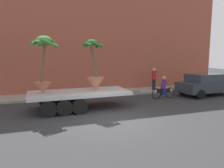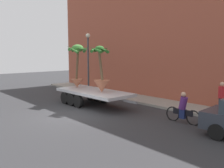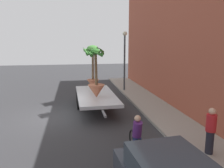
# 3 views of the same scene
# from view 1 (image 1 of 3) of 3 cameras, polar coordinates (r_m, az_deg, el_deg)

# --- Properties ---
(ground_plane) EXTENTS (60.00, 60.00, 0.00)m
(ground_plane) POSITION_cam_1_polar(r_m,az_deg,el_deg) (10.19, 0.79, -9.31)
(ground_plane) COLOR #2D2D30
(sidewalk) EXTENTS (24.00, 2.20, 0.15)m
(sidewalk) POSITION_cam_1_polar(r_m,az_deg,el_deg) (15.87, -6.71, -2.68)
(sidewalk) COLOR gray
(sidewalk) RESTS_ON ground
(building_facade) EXTENTS (24.00, 1.20, 9.42)m
(building_facade) POSITION_cam_1_polar(r_m,az_deg,el_deg) (17.33, -8.22, 13.61)
(building_facade) COLOR #9E4C38
(building_facade) RESTS_ON ground
(flatbed_trailer) EXTENTS (6.42, 2.37, 0.98)m
(flatbed_trailer) POSITION_cam_1_polar(r_m,az_deg,el_deg) (11.95, -9.77, -3.06)
(flatbed_trailer) COLOR #B7BABF
(flatbed_trailer) RESTS_ON ground
(potted_palm_rear) EXTENTS (1.45, 1.57, 2.94)m
(potted_palm_rear) POSITION_cam_1_polar(r_m,az_deg,el_deg) (11.59, -17.61, 5.50)
(potted_palm_rear) COLOR #B26647
(potted_palm_rear) RESTS_ON flatbed_trailer
(potted_palm_middle) EXTENTS (1.26, 1.15, 2.81)m
(potted_palm_middle) POSITION_cam_1_polar(r_m,az_deg,el_deg) (11.94, -4.62, 3.03)
(potted_palm_middle) COLOR #B26647
(potted_palm_middle) RESTS_ON flatbed_trailer
(cyclist) EXTENTS (1.84, 0.36, 1.54)m
(cyclist) POSITION_cam_1_polar(r_m,az_deg,el_deg) (15.05, 13.44, -1.16)
(cyclist) COLOR black
(cyclist) RESTS_ON ground
(parked_car) EXTENTS (4.36, 2.18, 1.58)m
(parked_car) POSITION_cam_1_polar(r_m,az_deg,el_deg) (17.03, 23.50, -0.00)
(parked_car) COLOR #2D333D
(parked_car) RESTS_ON ground
(pedestrian_near_gate) EXTENTS (0.36, 0.36, 1.71)m
(pedestrian_near_gate) POSITION_cam_1_polar(r_m,az_deg,el_deg) (17.48, 11.00, 1.44)
(pedestrian_near_gate) COLOR black
(pedestrian_near_gate) RESTS_ON sidewalk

